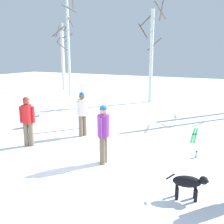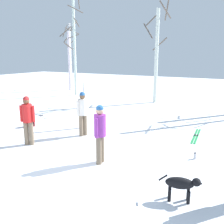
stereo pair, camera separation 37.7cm
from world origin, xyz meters
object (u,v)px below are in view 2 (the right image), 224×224
Objects in this scene: person_2 at (100,130)px; ski_pair_planted_1 at (84,106)px; water_bottle_0 at (195,156)px; birch_tree_1 at (69,60)px; birch_tree_2 at (75,44)px; ski_pair_lying_0 at (196,136)px; ski_pair_lying_1 at (42,116)px; dog at (182,184)px; birch_tree_0 at (70,55)px; backpack_0 at (31,122)px; person_0 at (28,117)px; person_3 at (83,111)px; birch_tree_3 at (157,53)px.

ski_pair_planted_1 is (-2.48, 2.69, -0.02)m from person_2.
water_bottle_0 is 0.04× the size of birch_tree_1.
person_2 is 12.96m from birch_tree_2.
ski_pair_lying_0 is 7.60m from ski_pair_lying_1.
ski_pair_planted_1 reaches higher than ski_pair_lying_0.
dog is 0.15× the size of birch_tree_0.
ski_pair_lying_1 is 10.22m from birch_tree_1.
birch_tree_2 reaches higher than ski_pair_lying_1.
ski_pair_lying_1 is at bearing 121.39° from backpack_0.
birch_tree_2 is (-3.58, 7.92, 3.66)m from backpack_0.
ski_pair_planted_1 is 9.44m from birch_tree_2.
water_bottle_0 is 0.03× the size of birch_tree_2.
ski_pair_planted_1 reaches higher than dog.
ski_pair_lying_0 is at bearing 63.20° from person_2.
ski_pair_lying_0 is 4.41× the size of backpack_0.
ski_pair_planted_1 is 5.02m from water_bottle_0.
dog is 7.57m from backpack_0.
birch_tree_0 reaches higher than ski_pair_planted_1.
water_bottle_0 is at bearing -11.99° from ski_pair_lying_1.
backpack_0 reaches higher than ski_pair_lying_0.
ski_pair_planted_1 is 13.53m from birch_tree_0.
ski_pair_lying_0 is 1.23× the size of ski_pair_lying_1.
person_2 is 15.97m from birch_tree_1.
ski_pair_lying_1 is 3.58× the size of backpack_0.
birch_tree_2 reaches higher than person_0.
backpack_0 is at bearing -65.70° from birch_tree_2.
birch_tree_2 reaches higher than person_3.
backpack_0 is (-6.59, -2.18, 0.20)m from ski_pair_lying_0.
ski_pair_lying_1 is 0.25× the size of birch_tree_3.
person_3 is at bearing -49.83° from birch_tree_0.
backpack_0 is 0.08× the size of birch_tree_0.
ski_pair_lying_1 is (-5.63, 3.31, -0.97)m from person_2.
person_0 is 4.32m from ski_pair_lying_1.
ski_pair_lying_1 is at bearing 168.83° from ski_pair_planted_1.
person_0 is at bearing -61.18° from birch_tree_2.
birch_tree_0 is 0.92× the size of birch_tree_3.
birch_tree_1 is at bearing 141.65° from water_bottle_0.
person_0 is 1.96× the size of dog.
water_bottle_0 is at bearing 34.64° from person_2.
person_2 is at bearing -43.36° from person_3.
ski_pair_lying_1 is at bearing -59.58° from birch_tree_0.
ski_pair_lying_0 is 16.21m from birch_tree_0.
birch_tree_2 reaches higher than water_bottle_0.
backpack_0 reaches higher than ski_pair_lying_1.
person_2 is 0.23× the size of birch_tree_2.
person_3 is 8.39× the size of water_bottle_0.
person_3 is at bearing 58.74° from person_0.
birch_tree_0 reaches higher than ski_pair_lying_1.
ski_pair_lying_0 is at bearing 4.19° from ski_pair_lying_1.
ski_pair_lying_0 is (4.44, 1.18, -0.95)m from ski_pair_planted_1.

